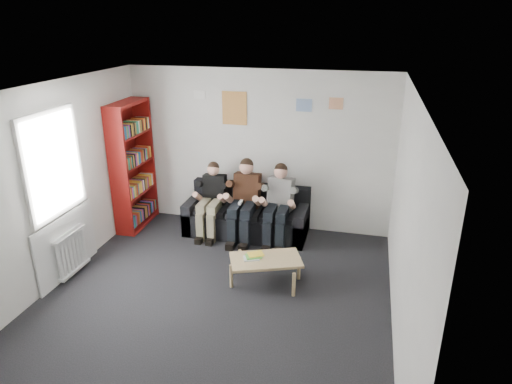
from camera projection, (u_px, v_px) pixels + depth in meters
The scene contains 14 objects.
room_shell at pixel (208, 207), 5.42m from camera, with size 5.00×5.00×5.00m.
sofa at pixel (247, 217), 7.74m from camera, with size 2.04×0.83×0.79m.
bookshelf at pixel (133, 166), 7.75m from camera, with size 0.33×0.98×2.18m.
coffee_table at pixel (266, 262), 6.23m from camera, with size 0.95×0.53×0.38m.
game_cases at pixel (253, 256), 6.23m from camera, with size 0.25×0.22×0.05m.
person_left at pixel (211, 200), 7.58m from camera, with size 0.37×0.80×1.23m.
person_middle at pixel (244, 201), 7.43m from camera, with size 0.42×0.90×1.33m.
person_right at pixel (278, 205), 7.31m from camera, with size 0.40×0.86×1.29m.
radiator at pixel (72, 252), 6.45m from camera, with size 0.10×0.64×0.60m.
window at pixel (60, 208), 6.22m from camera, with size 0.05×1.30×2.36m.
poster_large at pixel (234, 108), 7.51m from camera, with size 0.42×0.01×0.55m, color #DBC84D.
poster_blue at pixel (304, 105), 7.21m from camera, with size 0.25×0.01×0.20m, color #4181DE.
poster_pink at pixel (336, 103), 7.08m from camera, with size 0.22×0.01×0.18m, color #B9397D.
poster_sign at pixel (200, 95), 7.57m from camera, with size 0.20×0.01×0.14m, color white.
Camera 1 is at (1.76, -4.70, 3.48)m, focal length 32.00 mm.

